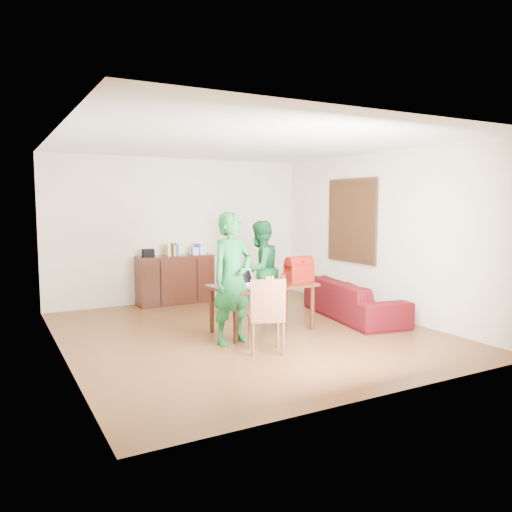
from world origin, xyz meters
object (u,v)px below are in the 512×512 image
chair (266,331)px  table (263,290)px  laptop (252,283)px  red_bag (299,272)px  person_far (260,269)px  person_near (232,278)px  bottle (283,280)px  sofa (354,299)px

chair → table: bearing=83.9°
laptop → red_bag: (0.81, 0.04, 0.11)m
person_far → laptop: bearing=34.5°
person_near → person_far: bearing=33.6°
person_far → bottle: person_far is taller
chair → bottle: chair is taller
table → bottle: 0.42m
table → sofa: (1.72, 0.03, -0.30)m
laptop → red_bag: size_ratio=0.94×
table → person_far: 0.91m
red_bag → chair: bearing=-142.0°
person_far → sofa: bearing=129.3°
laptop → red_bag: red_bag is taller
sofa → red_bag: bearing=102.9°
person_far → bottle: (-0.27, -1.14, 0.00)m
red_bag → sofa: (1.12, 0.07, -0.54)m
sofa → laptop: bearing=102.6°
table → red_bag: (0.60, -0.04, 0.23)m
bottle → person_near: bearing=-179.9°
person_near → person_far: 1.56m
table → red_bag: bearing=-8.4°
red_bag → bottle: bearing=-148.2°
person_near → bottle: person_near is taller
bottle → person_far: bearing=76.9°
laptop → sofa: size_ratio=0.18×
bottle → sofa: 1.70m
bottle → red_bag: size_ratio=0.49×
person_near → red_bag: bearing=0.2°
red_bag → sofa: red_bag is taller
person_near → laptop: bearing=17.5°
bottle → sofa: bottle is taller
table → bottle: (0.13, -0.35, 0.18)m
chair → bottle: 0.99m
person_far → laptop: 1.06m
person_far → red_bag: size_ratio=3.89×
bottle → sofa: bearing=13.4°
table → person_near: size_ratio=0.88×
table → chair: size_ratio=1.62×
bottle → table: bearing=110.7°
red_bag → person_far: bearing=102.0°
chair → person_far: (0.87, 1.72, 0.51)m
person_far → sofa: size_ratio=0.75×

